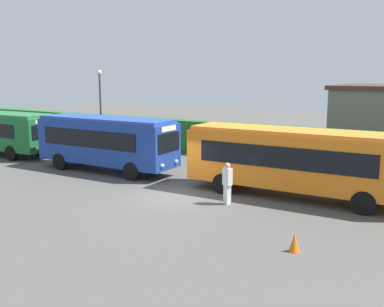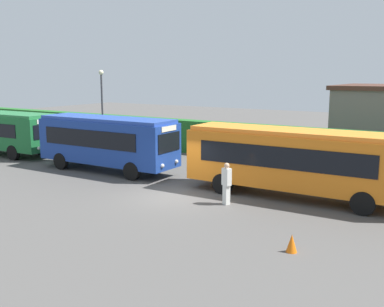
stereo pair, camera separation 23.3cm
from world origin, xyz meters
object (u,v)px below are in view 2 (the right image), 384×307
Objects in this scene: bus_blue at (107,140)px; person_left at (44,141)px; bus_orange at (296,159)px; traffic_cone at (292,243)px; lamppost at (102,101)px; person_center at (227,182)px.

bus_blue is 5.35× the size of person_left.
person_left is at bearing 173.43° from bus_orange.
person_left is (-19.44, 1.82, -0.95)m from bus_orange.
bus_orange is 6.28× the size of person_left.
bus_orange is 17.44× the size of traffic_cone.
bus_blue is 11.36m from bus_orange.
person_left is at bearing -125.69° from lamppost.
bus_blue is 8.09m from lamppost.
bus_orange reaches higher than person_left.
lamppost is at bearing 134.18° from bus_blue.
lamppost is at bearing 148.78° from traffic_cone.
bus_orange is at bearing -19.00° from person_center.
bus_orange is 6.76m from traffic_cone.
bus_blue is 9.50m from person_center.
person_left is 0.89× the size of person_center.
bus_blue is at bearing -31.18° from person_left.
bus_blue is 14.81m from traffic_cone.
traffic_cone is at bearing -72.61° from bus_orange.
bus_orange is at bearing 0.32° from bus_blue.
bus_orange is 19.55m from person_left.
traffic_cone is (21.54, -8.06, -0.58)m from person_left.
bus_blue reaches higher than person_center.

